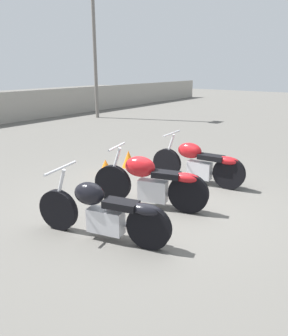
{
  "coord_description": "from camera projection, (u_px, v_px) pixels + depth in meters",
  "views": [
    {
      "loc": [
        -4.39,
        -3.18,
        2.34
      ],
      "look_at": [
        0.0,
        0.1,
        0.65
      ],
      "focal_mm": 35.0,
      "sensor_mm": 36.0,
      "label": 1
    }
  ],
  "objects": [
    {
      "name": "ground_plane",
      "position": [
        148.0,
        204.0,
        5.86
      ],
      "size": [
        60.0,
        60.0,
        0.0
      ],
      "primitive_type": "plane",
      "color": "#5B5954"
    },
    {
      "name": "traffic_cone_near",
      "position": [
        106.0,
        167.0,
        7.39
      ],
      "size": [
        0.33,
        0.33,
        0.36
      ],
      "color": "orange",
      "rests_on": "ground_plane"
    },
    {
      "name": "motorcycle_slot_1",
      "position": [
        150.0,
        181.0,
        5.6
      ],
      "size": [
        0.81,
        2.01,
        1.05
      ],
      "rotation": [
        0.0,
        0.0,
        0.28
      ],
      "color": "black",
      "rests_on": "ground_plane"
    },
    {
      "name": "traffic_cone_far",
      "position": [
        129.0,
        159.0,
        7.96
      ],
      "size": [
        0.31,
        0.31,
        0.41
      ],
      "color": "orange",
      "rests_on": "ground_plane"
    },
    {
      "name": "motorcycle_slot_2",
      "position": [
        198.0,
        163.0,
        6.79
      ],
      "size": [
        0.75,
        2.04,
        1.01
      ],
      "rotation": [
        0.0,
        0.0,
        0.09
      ],
      "color": "black",
      "rests_on": "ground_plane"
    },
    {
      "name": "motorcycle_slot_0",
      "position": [
        103.0,
        211.0,
        4.55
      ],
      "size": [
        0.82,
        2.03,
        0.99
      ],
      "rotation": [
        0.0,
        0.0,
        0.25
      ],
      "color": "black",
      "rests_on": "ground_plane"
    },
    {
      "name": "light_pole_right",
      "position": [
        93.0,
        17.0,
        14.65
      ],
      "size": [
        0.7,
        0.35,
        7.61
      ],
      "color": "slate",
      "rests_on": "ground_plane"
    }
  ]
}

